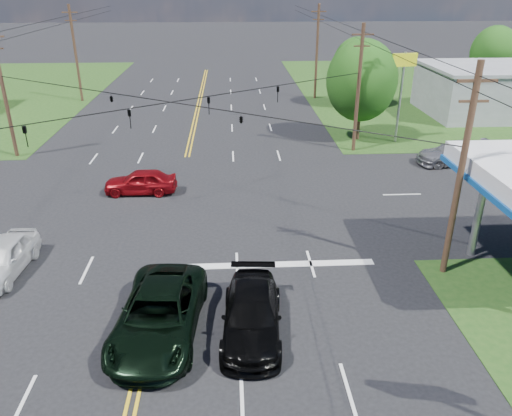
{
  "coord_description": "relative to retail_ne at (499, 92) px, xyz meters",
  "views": [
    {
      "loc": [
        3.31,
        -16.24,
        12.3
      ],
      "look_at": [
        4.5,
        6.0,
        2.07
      ],
      "focal_mm": 35.0,
      "sensor_mm": 36.0,
      "label": 1
    }
  ],
  "objects": [
    {
      "name": "sedan_red",
      "position": [
        -32.37,
        -18.8,
        -1.44
      ],
      "size": [
        4.49,
        1.86,
        1.52
      ],
      "primitive_type": "imported",
      "rotation": [
        0.0,
        0.0,
        -1.58
      ],
      "color": "maroon",
      "rests_on": "ground"
    },
    {
      "name": "stop_bar",
      "position": [
        -25.0,
        -28.0,
        -2.2
      ],
      "size": [
        10.0,
        0.5,
        0.02
      ],
      "primitive_type": "cube",
      "color": "silver",
      "rests_on": "ground"
    },
    {
      "name": "pole_ne",
      "position": [
        -17.0,
        -11.0,
        2.72
      ],
      "size": [
        1.6,
        0.28,
        9.5
      ],
      "color": "#3E261A",
      "rests_on": "ground"
    },
    {
      "name": "pole_left_far",
      "position": [
        -43.0,
        8.0,
        2.97
      ],
      "size": [
        1.6,
        0.28,
        10.0
      ],
      "color": "#3E261A",
      "rests_on": "ground"
    },
    {
      "name": "polesign_ne",
      "position": [
        -13.0,
        -8.91,
        3.29
      ],
      "size": [
        2.0,
        0.49,
        7.2
      ],
      "color": "#A5A5AA",
      "rests_on": "ground"
    },
    {
      "name": "ground",
      "position": [
        -30.0,
        -20.0,
        -2.2
      ],
      "size": [
        280.0,
        280.0,
        0.0
      ],
      "primitive_type": "plane",
      "color": "black",
      "rests_on": "ground"
    },
    {
      "name": "pole_right_far",
      "position": [
        -17.0,
        8.0,
        2.97
      ],
      "size": [
        1.6,
        0.28,
        10.0
      ],
      "color": "#3E261A",
      "rests_on": "ground"
    },
    {
      "name": "pole_se",
      "position": [
        -17.0,
        -29.0,
        2.72
      ],
      "size": [
        1.6,
        0.28,
        9.5
      ],
      "color": "#3E261A",
      "rests_on": "ground"
    },
    {
      "name": "power_lines",
      "position": [
        -30.0,
        -22.0,
        6.4
      ],
      "size": [
        26.04,
        100.0,
        0.64
      ],
      "color": "black",
      "rests_on": "ground"
    },
    {
      "name": "pickup_dkgreen",
      "position": [
        -29.5,
        -32.78,
        -1.31
      ],
      "size": [
        3.51,
        6.66,
        1.79
      ],
      "primitive_type": "imported",
      "rotation": [
        0.0,
        0.0,
        -0.09
      ],
      "color": "black",
      "rests_on": "ground"
    },
    {
      "name": "grass_ne",
      "position": [
        5.0,
        12.0,
        -2.2
      ],
      "size": [
        46.0,
        48.0,
        0.03
      ],
      "primitive_type": "cube",
      "color": "#1C3F14",
      "rests_on": "ground"
    },
    {
      "name": "suv_black",
      "position": [
        -26.02,
        -32.84,
        -1.41
      ],
      "size": [
        2.57,
        5.56,
        1.57
      ],
      "primitive_type": "imported",
      "rotation": [
        0.0,
        0.0,
        -0.07
      ],
      "color": "black",
      "rests_on": "ground"
    },
    {
      "name": "tree_right_b",
      "position": [
        -13.5,
        4.0,
        2.02
      ],
      "size": [
        4.94,
        4.94,
        7.09
      ],
      "color": "#3E261A",
      "rests_on": "ground"
    },
    {
      "name": "retail_ne",
      "position": [
        0.0,
        0.0,
        0.0
      ],
      "size": [
        14.0,
        10.0,
        4.4
      ],
      "primitive_type": "cube",
      "color": "gray",
      "rests_on": "ground"
    },
    {
      "name": "pole_nw",
      "position": [
        -43.0,
        -11.0,
        2.72
      ],
      "size": [
        1.6,
        0.28,
        9.5
      ],
      "color": "#3E261A",
      "rests_on": "ground"
    },
    {
      "name": "tree_right_a",
      "position": [
        -16.0,
        -8.0,
        2.67
      ],
      "size": [
        5.7,
        5.7,
        8.18
      ],
      "color": "#3E261A",
      "rests_on": "ground"
    },
    {
      "name": "sedan_far",
      "position": [
        -10.36,
        -14.5,
        -1.39
      ],
      "size": [
        5.81,
        2.83,
        1.63
      ],
      "primitive_type": "imported",
      "rotation": [
        0.0,
        0.0,
        -1.47
      ],
      "color": "#A1A1A5",
      "rests_on": "ground"
    },
    {
      "name": "pickup_white",
      "position": [
        -37.14,
        -28.0,
        -1.4
      ],
      "size": [
        2.2,
        4.8,
        1.6
      ],
      "primitive_type": "imported",
      "rotation": [
        0.0,
        0.0,
        -0.07
      ],
      "color": "silver",
      "rests_on": "ground"
    },
    {
      "name": "tree_far_r",
      "position": [
        4.0,
        10.0,
        2.34
      ],
      "size": [
        5.32,
        5.32,
        7.63
      ],
      "color": "#3E261A",
      "rests_on": "ground"
    },
    {
      "name": "span_wire_signals",
      "position": [
        -30.0,
        -20.0,
        3.8
      ],
      "size": [
        26.0,
        18.0,
        1.13
      ],
      "color": "black",
      "rests_on": "ground"
    }
  ]
}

